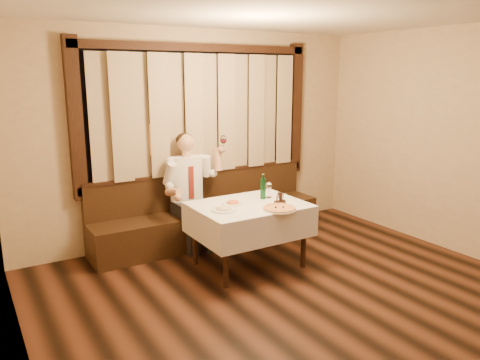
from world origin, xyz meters
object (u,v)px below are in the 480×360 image
banquette (209,218)px  pasta_cream (224,207)px  pizza (279,208)px  pasta_red (233,201)px  seated_man (190,183)px  dining_table (249,213)px  green_bottle (263,188)px  cruet_caddy (280,200)px

banquette → pasta_cream: size_ratio=11.37×
pizza → pasta_red: bearing=124.5°
seated_man → dining_table: bearing=-71.6°
green_bottle → banquette: bearing=106.3°
dining_table → seated_man: size_ratio=0.86×
dining_table → pasta_cream: bearing=-168.0°
seated_man → green_bottle: bearing=-55.0°
pasta_cream → seated_man: bearing=86.1°
banquette → green_bottle: 1.11m
dining_table → cruet_caddy: (0.30, -0.19, 0.15)m
banquette → seated_man: 0.63m
pizza → pasta_cream: size_ratio=1.33×
pasta_red → pasta_cream: pasta_cream is taller
pizza → green_bottle: bearing=77.2°
pasta_cream → cruet_caddy: (0.68, -0.11, 0.01)m
banquette → seated_man: (-0.31, -0.09, 0.54)m
seated_man → pizza: bearing=-70.5°
pasta_cream → cruet_caddy: size_ratio=2.07×
green_bottle → pasta_cream: bearing=-163.6°
banquette → pasta_red: (-0.17, -0.94, 0.48)m
dining_table → pizza: pizza is taller
pizza → green_bottle: green_bottle is taller
seated_man → pasta_cream: bearing=-93.9°
banquette → pasta_cream: bearing=-108.9°
banquette → green_bottle: green_bottle is taller
pasta_red → seated_man: seated_man is taller
cruet_caddy → pasta_red: bearing=142.6°
banquette → dining_table: (0.00, -1.02, 0.34)m
dining_table → pasta_cream: pasta_cream is taller
pizza → seated_man: bearing=109.5°
pasta_cream → seated_man: size_ratio=0.19×
dining_table → green_bottle: size_ratio=4.15×
pasta_red → cruet_caddy: cruet_caddy is taller
banquette → pizza: 1.49m
banquette → cruet_caddy: (0.30, -1.21, 0.49)m
banquette → green_bottle: size_ratio=10.44×
pasta_red → pasta_cream: bearing=-141.9°
dining_table → pizza: 0.43m
dining_table → pizza: size_ratio=3.39×
pasta_cream → seated_man: seated_man is taller
dining_table → pasta_cream: size_ratio=4.51×
banquette → cruet_caddy: bearing=-76.0°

